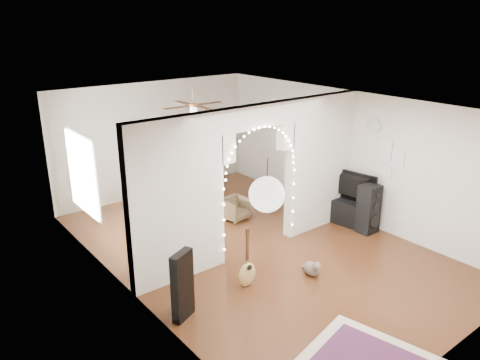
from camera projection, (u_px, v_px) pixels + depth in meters
floor at (256, 248)px, 8.77m from camera, size 7.50×7.50×0.00m
ceiling at (257, 104)px, 7.87m from camera, size 5.00×7.50×0.02m
wall_back at (154, 139)px, 11.09m from camera, size 5.00×0.02×2.70m
wall_front at (461, 261)px, 5.55m from camera, size 5.00×0.02×2.70m
wall_left at (127, 215)px, 6.86m from camera, size 0.02×7.50×2.70m
wall_right at (347, 155)px, 9.79m from camera, size 0.02×7.50×2.70m
divider_wall at (257, 176)px, 8.30m from camera, size 5.00×0.20×2.70m
fairy_lights at (261, 171)px, 8.16m from camera, size 1.64×0.04×1.60m
window at (82, 174)px, 8.15m from camera, size 0.04×1.20×1.40m
wall_clock at (374, 125)px, 9.08m from camera, size 0.03×0.31×0.31m
picture_frames at (388, 159)px, 8.98m from camera, size 0.02×0.50×0.70m
paper_lantern at (267, 194)px, 5.13m from camera, size 0.40×0.40×0.40m
ceiling_fan at (193, 105)px, 9.45m from camera, size 1.10×1.10×0.30m
guitar_case at (182, 286)px, 6.57m from camera, size 0.42×0.28×1.04m
acoustic_guitar at (247, 265)px, 7.40m from camera, size 0.35×0.13×0.86m
tabby_cat at (312, 268)px, 7.78m from camera, size 0.29×0.50×0.33m
floor_speaker at (369, 209)px, 9.26m from camera, size 0.39×0.35×0.99m
media_console at (347, 212)px, 9.72m from camera, size 0.55×1.05×0.50m
tv at (349, 187)px, 9.53m from camera, size 0.30×1.08×0.62m
bookcase at (168, 166)px, 10.97m from camera, size 1.56×0.74×1.56m
dining_table at (165, 189)px, 9.79m from camera, size 1.31×0.98×0.76m
flower_vase at (164, 181)px, 9.73m from camera, size 0.21×0.21×0.19m
dining_chair_left at (235, 209)px, 9.94m from camera, size 0.57×0.59×0.47m
dining_chair_right at (175, 201)px, 10.32m from camera, size 0.63×0.64×0.47m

